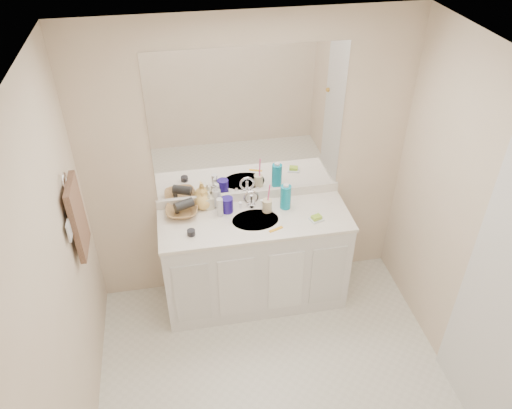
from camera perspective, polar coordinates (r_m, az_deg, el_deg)
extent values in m
cube|color=silver|center=(3.90, 2.79, -21.23)|extent=(2.60, 2.60, 0.00)
cube|color=white|center=(2.29, 4.56, 13.34)|extent=(2.60, 2.60, 0.02)
cube|color=beige|center=(3.97, -0.85, 4.46)|extent=(2.60, 0.02, 2.40)
cube|color=beige|center=(3.01, -21.92, -11.14)|extent=(0.02, 2.60, 2.40)
cube|color=beige|center=(3.45, 25.02, -5.04)|extent=(0.02, 2.60, 2.40)
cube|color=white|center=(4.23, -0.12, -6.48)|extent=(1.50, 0.55, 0.85)
cube|color=white|center=(3.94, -0.13, -1.76)|extent=(1.52, 0.57, 0.03)
cube|color=white|center=(4.12, -0.78, 1.03)|extent=(1.52, 0.03, 0.08)
cylinder|color=beige|center=(3.92, -0.08, -1.90)|extent=(0.37, 0.37, 0.02)
cylinder|color=silver|center=(4.03, -0.54, 0.40)|extent=(0.02, 0.02, 0.11)
cube|color=white|center=(3.79, -0.89, 9.06)|extent=(1.48, 0.01, 1.20)
cylinder|color=navy|center=(3.97, -3.30, -0.04)|extent=(0.12, 0.12, 0.13)
cylinder|color=beige|center=(3.98, 1.28, -0.14)|extent=(0.10, 0.10, 0.10)
cylinder|color=#FF438D|center=(3.92, 1.44, 1.03)|extent=(0.03, 0.04, 0.22)
cylinder|color=#0E8FAC|center=(4.00, 3.40, 0.86)|extent=(0.10, 0.10, 0.20)
cube|color=white|center=(3.94, 6.91, -1.69)|extent=(0.12, 0.11, 0.01)
cube|color=#97C530|center=(3.93, 6.93, -1.47)|extent=(0.09, 0.07, 0.03)
cube|color=#FFA81A|center=(3.82, 2.30, -2.85)|extent=(0.12, 0.06, 0.00)
cylinder|color=black|center=(3.79, -7.42, -3.20)|extent=(0.07, 0.07, 0.04)
cylinder|color=silver|center=(3.92, -4.14, -0.33)|extent=(0.06, 0.06, 0.16)
imported|color=silver|center=(4.02, -4.56, 1.09)|extent=(0.11, 0.11, 0.21)
imported|color=beige|center=(4.02, -5.39, 0.50)|extent=(0.08, 0.08, 0.15)
imported|color=#F9C461|center=(4.02, -6.06, 0.62)|extent=(0.17, 0.17, 0.17)
imported|color=#9D703F|center=(4.00, -8.46, -0.73)|extent=(0.28, 0.28, 0.06)
cylinder|color=black|center=(3.97, -8.24, -0.02)|extent=(0.17, 0.13, 0.08)
torus|color=silver|center=(3.38, -21.04, 2.60)|extent=(0.01, 0.11, 0.11)
cube|color=#4E3629|center=(3.54, -19.70, -1.41)|extent=(0.04, 0.32, 0.55)
cube|color=silver|center=(3.36, -20.57, -2.81)|extent=(0.01, 0.08, 0.13)
cube|color=silver|center=(3.41, 26.57, -10.82)|extent=(0.02, 0.82, 2.00)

